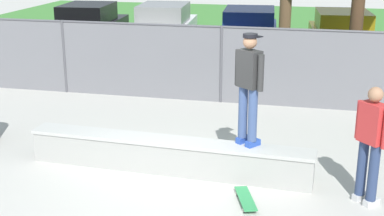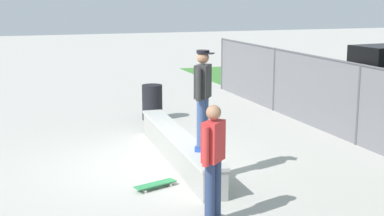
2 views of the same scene
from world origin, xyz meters
The scene contains 7 objects.
ground_plane centered at (0.00, 0.00, 0.00)m, with size 80.00×80.00×0.00m, color #ADAAA3.
concrete_ledge centered at (-0.16, 0.68, 0.29)m, with size 4.95×0.71×0.58m.
skateboarder centered at (1.17, 0.74, 1.61)m, with size 0.50×0.43×1.84m.
skateboard centered at (1.29, -0.20, 0.07)m, with size 0.45×0.82×0.09m.
chainlink_fence centered at (0.00, 4.95, 1.02)m, with size 16.40×0.07×1.88m.
bystander centered at (3.05, 0.21, 1.01)m, with size 0.45×0.47×1.82m.
trash_bin centered at (-4.09, 1.19, 0.49)m, with size 0.56×0.56×0.97m, color black.
Camera 2 is at (10.15, -2.59, 3.34)m, focal length 50.65 mm.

